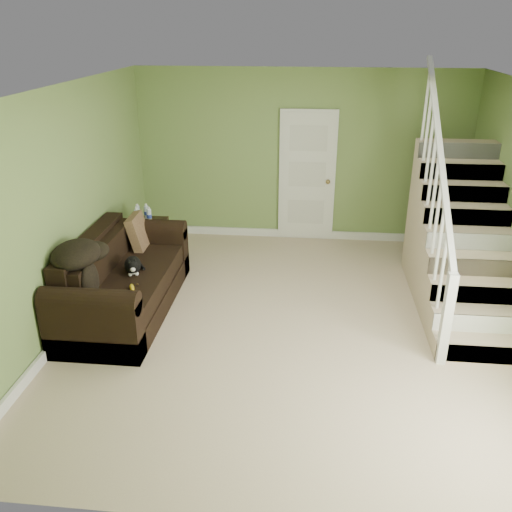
% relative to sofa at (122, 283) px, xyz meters
% --- Properties ---
extents(floor, '(5.00, 5.50, 0.01)m').
position_rel_sofa_xyz_m(floor, '(2.02, -0.13, -0.35)').
color(floor, tan).
rests_on(floor, ground).
extents(ceiling, '(5.00, 5.50, 0.01)m').
position_rel_sofa_xyz_m(ceiling, '(2.02, -0.13, 2.25)').
color(ceiling, white).
rests_on(ceiling, wall_back).
extents(wall_back, '(5.00, 0.04, 2.60)m').
position_rel_sofa_xyz_m(wall_back, '(2.02, 2.62, 0.95)').
color(wall_back, '#75934F').
rests_on(wall_back, floor).
extents(wall_front, '(5.00, 0.04, 2.60)m').
position_rel_sofa_xyz_m(wall_front, '(2.02, -2.88, 0.95)').
color(wall_front, '#75934F').
rests_on(wall_front, floor).
extents(wall_left, '(0.04, 5.50, 2.60)m').
position_rel_sofa_xyz_m(wall_left, '(-0.48, -0.13, 0.95)').
color(wall_left, '#75934F').
rests_on(wall_left, floor).
extents(baseboard_back, '(5.00, 0.04, 0.12)m').
position_rel_sofa_xyz_m(baseboard_back, '(2.02, 2.59, -0.29)').
color(baseboard_back, white).
rests_on(baseboard_back, floor).
extents(baseboard_left, '(0.04, 5.50, 0.12)m').
position_rel_sofa_xyz_m(baseboard_left, '(-0.45, -0.13, -0.29)').
color(baseboard_left, white).
rests_on(baseboard_left, floor).
extents(door, '(0.86, 0.12, 2.02)m').
position_rel_sofa_xyz_m(door, '(2.12, 2.58, 0.66)').
color(door, white).
rests_on(door, floor).
extents(staircase, '(1.00, 2.51, 2.82)m').
position_rel_sofa_xyz_m(staircase, '(4.02, 0.84, 0.29)').
color(staircase, tan).
rests_on(staircase, floor).
extents(sofa, '(1.00, 2.31, 0.91)m').
position_rel_sofa_xyz_m(sofa, '(0.00, 0.00, 0.00)').
color(sofa, black).
rests_on(sofa, floor).
extents(side_table, '(0.55, 0.55, 0.88)m').
position_rel_sofa_xyz_m(side_table, '(-0.08, 1.28, -0.01)').
color(side_table, black).
rests_on(side_table, floor).
extents(cat, '(0.32, 0.50, 0.25)m').
position_rel_sofa_xyz_m(cat, '(0.15, -0.01, 0.24)').
color(cat, black).
rests_on(cat, sofa).
extents(banana, '(0.11, 0.18, 0.05)m').
position_rel_sofa_xyz_m(banana, '(0.28, -0.44, 0.17)').
color(banana, yellow).
rests_on(banana, sofa).
extents(throw_pillow, '(0.23, 0.46, 0.46)m').
position_rel_sofa_xyz_m(throw_pillow, '(-0.01, 0.78, 0.35)').
color(throw_pillow, '#442C1B').
rests_on(throw_pillow, sofa).
extents(throw_blanket, '(0.59, 0.71, 0.27)m').
position_rel_sofa_xyz_m(throw_blanket, '(-0.25, -0.56, 0.60)').
color(throw_blanket, black).
rests_on(throw_blanket, sofa).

